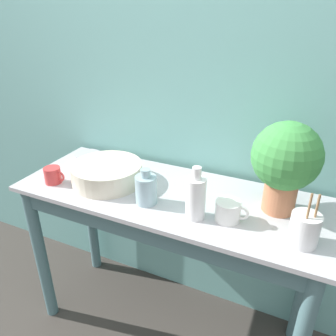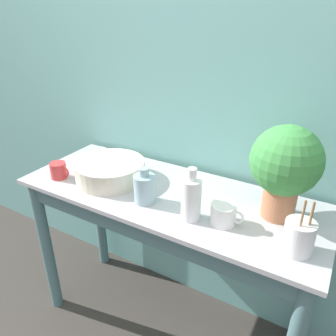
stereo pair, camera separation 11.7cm
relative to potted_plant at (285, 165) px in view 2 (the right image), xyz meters
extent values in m
cube|color=#70ADA8|center=(-0.46, 0.25, 0.15)|extent=(6.00, 0.05, 2.40)
cylinder|color=slate|center=(-1.08, -0.27, -0.65)|extent=(0.06, 0.06, 0.81)
cylinder|color=slate|center=(-1.08, 0.15, -0.65)|extent=(0.06, 0.06, 0.81)
cylinder|color=slate|center=(0.17, 0.15, -0.65)|extent=(0.06, 0.06, 0.81)
cube|color=slate|center=(-0.46, -0.27, -0.29)|extent=(1.26, 0.02, 0.10)
cube|color=#B2B2B7|center=(-0.46, -0.06, -0.23)|extent=(1.36, 0.52, 0.02)
cylinder|color=#B7704C|center=(0.00, 0.00, -0.16)|extent=(0.13, 0.13, 0.13)
sphere|color=#3D8C42|center=(0.00, 0.00, 0.02)|extent=(0.26, 0.26, 0.26)
cylinder|color=beige|center=(-0.75, -0.09, -0.17)|extent=(0.32, 0.32, 0.09)
cylinder|color=white|center=(-0.28, -0.19, -0.14)|extent=(0.08, 0.08, 0.17)
cylinder|color=white|center=(-0.28, -0.19, -0.03)|extent=(0.03, 0.03, 0.05)
cylinder|color=#93B2BC|center=(-0.50, -0.17, -0.16)|extent=(0.09, 0.09, 0.12)
cylinder|color=#93B2BC|center=(-0.50, -0.17, -0.08)|extent=(0.04, 0.04, 0.03)
cylinder|color=#C63838|center=(-0.98, -0.20, -0.18)|extent=(0.08, 0.08, 0.08)
torus|color=#C63838|center=(-0.93, -0.20, -0.18)|extent=(0.05, 0.01, 0.05)
cylinder|color=white|center=(-0.16, -0.15, -0.18)|extent=(0.10, 0.10, 0.08)
torus|color=white|center=(-0.11, -0.15, -0.17)|extent=(0.06, 0.01, 0.06)
cylinder|color=#A8A8B2|center=(-0.98, 0.06, -0.20)|extent=(0.13, 0.13, 0.04)
cylinder|color=silver|center=(0.11, -0.18, -0.16)|extent=(0.10, 0.10, 0.12)
cylinder|color=olive|center=(0.13, -0.18, -0.12)|extent=(0.01, 0.02, 0.20)
cylinder|color=olive|center=(0.13, -0.18, -0.13)|extent=(0.01, 0.02, 0.18)
cylinder|color=olive|center=(0.11, -0.20, -0.12)|extent=(0.01, 0.03, 0.21)
camera|label=1|loc=(0.07, -1.19, 0.51)|focal=35.00mm
camera|label=2|loc=(0.17, -1.14, 0.51)|focal=35.00mm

